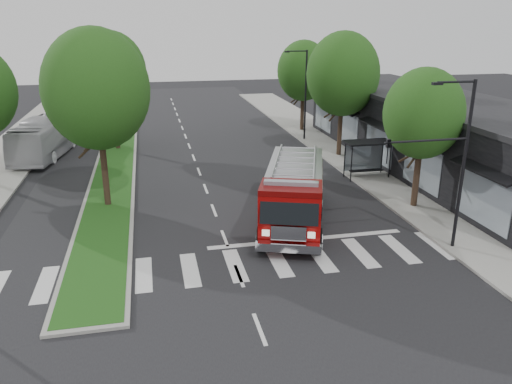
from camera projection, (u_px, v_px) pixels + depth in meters
ground at (225, 238)px, 25.07m from camera, size 140.00×140.00×0.00m
sidewalk_right at (371, 168)px, 36.81m from camera, size 5.00×80.00×0.15m
median at (117, 155)px, 40.47m from camera, size 3.00×50.00×0.15m
storefront_row at (430, 133)px, 36.93m from camera, size 8.00×30.00×5.00m
bus_shelter at (367, 149)px, 34.20m from camera, size 3.20×1.60×2.61m
tree_right_near at (423, 114)px, 27.45m from camera, size 4.40×4.40×8.05m
tree_right_mid at (343, 74)px, 38.22m from camera, size 5.60×5.60×9.72m
tree_right_far at (303, 71)px, 47.67m from camera, size 5.00×5.00×8.73m
tree_median_near at (96, 89)px, 27.19m from camera, size 5.80×5.80×10.16m
tree_median_far at (111, 72)px, 40.23m from camera, size 5.60×5.60×9.72m
streetlight_right_near at (447, 155)px, 22.26m from camera, size 4.08×0.22×8.00m
streetlight_right_far at (304, 91)px, 44.18m from camera, size 2.11×0.20×8.00m
fire_engine at (294, 193)px, 26.66m from camera, size 6.01×10.23×3.41m
city_bus at (48, 135)px, 40.42m from camera, size 4.33×11.56×3.15m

